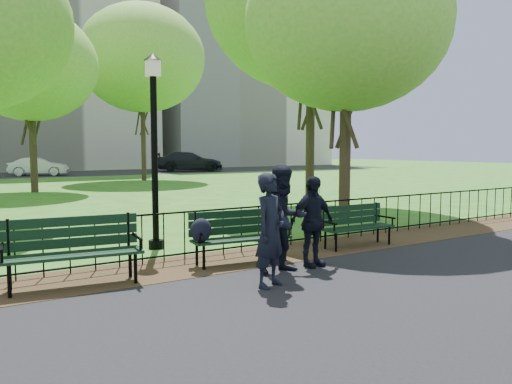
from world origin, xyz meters
TOP-DOWN VIEW (x-y plane):
  - ground at (0.00, 0.00)m, footprint 120.00×120.00m
  - asphalt_path at (0.00, -3.40)m, footprint 60.00×9.20m
  - dirt_strip at (0.00, 1.50)m, footprint 60.00×1.60m
  - far_street at (0.00, 35.00)m, footprint 70.00×9.00m
  - iron_fence at (0.00, 2.00)m, footprint 24.06×0.06m
  - apartment_mid at (2.00, 48.00)m, footprint 24.00×15.00m
  - apartment_east at (26.00, 48.00)m, footprint 20.00×15.00m
  - park_bench_main at (-0.56, 1.24)m, footprint 1.91×0.75m
  - park_bench_left_a at (-3.10, 1.30)m, footprint 2.01×0.83m
  - park_bench_right_a at (2.47, 1.24)m, footprint 1.67×0.56m
  - lamppost at (-1.06, 3.27)m, footprint 0.35×0.35m
  - tree_near_e at (4.77, 4.08)m, footprint 5.56×5.56m
  - tree_mid_e at (6.28, 7.52)m, footprint 7.32×7.32m
  - tree_far_c at (-1.05, 18.59)m, footprint 5.98×5.98m
  - tree_far_e at (6.17, 24.08)m, footprint 7.80×7.80m
  - person_left at (-0.68, -0.32)m, footprint 0.72×0.60m
  - person_mid at (-0.03, 0.25)m, footprint 0.85×0.45m
  - person_right at (0.62, 0.34)m, footprint 0.93×0.43m
  - sedan_silver at (1.40, 33.05)m, footprint 4.29×2.74m
  - sedan_dark at (13.60, 33.40)m, footprint 6.22×4.27m

SIDE VIEW (x-z plane):
  - ground at x=0.00m, z-range 0.00..0.00m
  - asphalt_path at x=0.00m, z-range 0.00..0.01m
  - far_street at x=0.00m, z-range 0.00..0.01m
  - dirt_strip at x=0.00m, z-range 0.01..0.02m
  - iron_fence at x=0.00m, z-range 0.00..1.00m
  - park_bench_right_a at x=2.47m, z-range 0.07..1.00m
  - park_bench_main at x=-0.56m, z-range 0.11..1.12m
  - park_bench_left_a at x=-3.10m, z-range 0.08..1.19m
  - sedan_silver at x=1.40m, z-range 0.01..1.35m
  - person_right at x=0.62m, z-range 0.01..1.57m
  - person_left at x=-0.68m, z-range 0.01..1.68m
  - sedan_dark at x=13.60m, z-range 0.01..1.68m
  - person_mid at x=-0.03m, z-range 0.01..1.76m
  - lamppost at x=-1.06m, z-range 0.17..4.06m
  - tree_near_e at x=4.77m, z-range 1.50..9.25m
  - tree_far_c at x=-1.05m, z-range 1.62..9.96m
  - tree_mid_e at x=6.28m, z-range 1.98..12.18m
  - tree_far_e at x=6.17m, z-range 2.12..12.99m
  - apartment_east at x=26.00m, z-range 0.00..24.00m
  - apartment_mid at x=2.00m, z-range 0.00..30.00m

